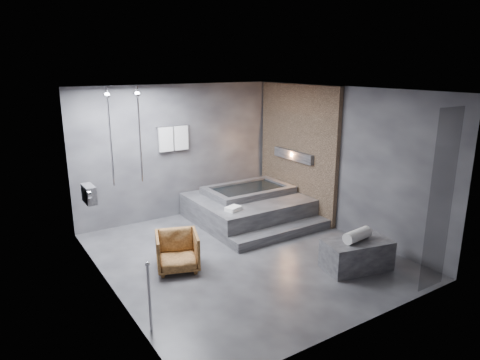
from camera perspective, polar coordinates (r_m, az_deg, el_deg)
room at (r=7.35m, az=2.06°, el=3.76°), size 5.00×5.04×2.82m
tub_deck at (r=9.06m, az=1.01°, el=-3.72°), size 2.20×2.00×0.50m
tub_step at (r=8.23m, az=5.62°, el=-7.00°), size 2.20×0.36×0.18m
concrete_bench at (r=7.20m, az=15.28°, el=-9.55°), size 1.16×0.80×0.48m
driftwood_chair at (r=6.97m, az=-8.35°, el=-9.38°), size 0.84×0.85×0.61m
rolled_towel at (r=7.07m, az=15.36°, el=-7.12°), size 0.54×0.25×0.19m
deck_towel at (r=8.13m, az=-0.91°, el=-3.83°), size 0.34×0.29×0.08m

